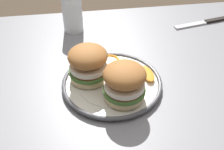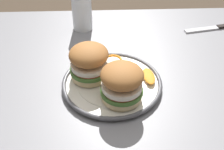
# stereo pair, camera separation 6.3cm
# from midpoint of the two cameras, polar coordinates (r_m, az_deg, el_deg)

# --- Properties ---
(dining_table) EXTENTS (1.16, 0.82, 0.74)m
(dining_table) POSITION_cam_midpoint_polar(r_m,az_deg,el_deg) (0.93, 3.19, -4.90)
(dining_table) COLOR gray
(dining_table) RESTS_ON ground
(dinner_plate) EXTENTS (0.28, 0.28, 0.02)m
(dinner_plate) POSITION_cam_midpoint_polar(r_m,az_deg,el_deg) (0.80, 2.24, -1.75)
(dinner_plate) COLOR silver
(dinner_plate) RESTS_ON dining_table
(sandwich_half_left) EXTENTS (0.15, 0.15, 0.10)m
(sandwich_half_left) POSITION_cam_midpoint_polar(r_m,az_deg,el_deg) (0.72, 4.47, -1.59)
(sandwich_half_left) COLOR beige
(sandwich_half_left) RESTS_ON dinner_plate
(sandwich_half_right) EXTENTS (0.16, 0.16, 0.10)m
(sandwich_half_right) POSITION_cam_midpoint_polar(r_m,az_deg,el_deg) (0.78, -2.36, 2.69)
(sandwich_half_right) COLOR beige
(sandwich_half_right) RESTS_ON dinner_plate
(orange_peel_curled) EXTENTS (0.08, 0.08, 0.01)m
(orange_peel_curled) POSITION_cam_midpoint_polar(r_m,az_deg,el_deg) (0.87, 2.29, 2.88)
(orange_peel_curled) COLOR orange
(orange_peel_curled) RESTS_ON dinner_plate
(orange_peel_strip_long) EXTENTS (0.06, 0.03, 0.01)m
(orange_peel_strip_long) POSITION_cam_midpoint_polar(r_m,az_deg,el_deg) (0.82, 6.52, 0.42)
(orange_peel_strip_long) COLOR orange
(orange_peel_strip_long) RESTS_ON dinner_plate
(orange_peel_strip_short) EXTENTS (0.04, 0.08, 0.01)m
(orange_peel_strip_short) POSITION_cam_midpoint_polar(r_m,az_deg,el_deg) (0.82, 9.62, -0.27)
(orange_peel_strip_short) COLOR orange
(orange_peel_strip_short) RESTS_ON dinner_plate
(drinking_glass) EXTENTS (0.07, 0.07, 0.14)m
(drinking_glass) POSITION_cam_midpoint_polar(r_m,az_deg,el_deg) (1.04, -4.31, 12.14)
(drinking_glass) COLOR white
(drinking_glass) RESTS_ON dining_table
(table_knife) EXTENTS (0.22, 0.06, 0.01)m
(table_knife) POSITION_cam_midpoint_polar(r_m,az_deg,el_deg) (1.15, 21.85, 8.83)
(table_knife) COLOR silver
(table_knife) RESTS_ON dining_table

